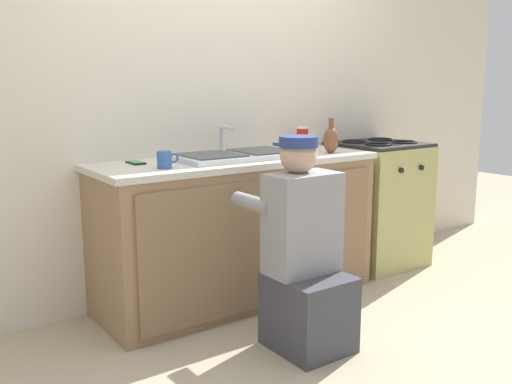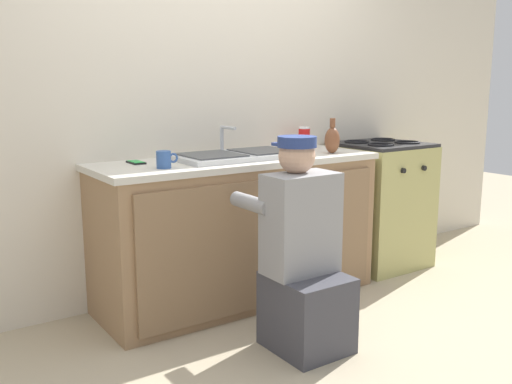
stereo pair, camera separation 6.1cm
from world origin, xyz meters
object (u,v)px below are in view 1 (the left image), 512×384
Objects in this scene: sink_double_basin at (237,155)px; vase_decorative at (331,139)px; cell_phone at (136,163)px; soda_cup_red at (302,138)px; coffee_mug at (165,160)px; plumber_person at (304,262)px; stove_range at (377,203)px.

sink_double_basin is 0.66m from vase_decorative.
vase_decorative is at bearing -12.45° from cell_phone.
sink_double_basin is at bearing -165.86° from soda_cup_red.
coffee_mug is (-1.22, -0.30, -0.03)m from soda_cup_red.
plumber_person is 1.10m from vase_decorative.
plumber_person is 7.89× the size of cell_phone.
cell_phone is at bearing 175.98° from stove_range.
vase_decorative is (0.64, -0.15, 0.07)m from sink_double_basin.
soda_cup_red is (0.66, 0.17, 0.06)m from sink_double_basin.
coffee_mug is (-0.56, -0.14, 0.03)m from sink_double_basin.
sink_double_basin is at bearing 167.09° from vase_decorative.
cell_phone is (-1.27, -0.04, -0.07)m from soda_cup_red.
soda_cup_red reaches higher than coffee_mug.
soda_cup_red reaches higher than stove_range.
stove_range is at bearing -0.10° from sink_double_basin.
coffee_mug is at bearing -166.35° from sink_double_basin.
plumber_person is 1.31m from soda_cup_red.
stove_range is at bearing 4.18° from coffee_mug.
vase_decorative is (-0.62, -0.15, 0.53)m from stove_range.
vase_decorative is 1.83× the size of coffee_mug.
plumber_person reaches higher than sink_double_basin.
stove_range is at bearing -15.63° from soda_cup_red.
cell_phone is at bearing 101.52° from coffee_mug.
cell_phone is (-0.52, 0.89, 0.46)m from plumber_person.
plumber_person is 0.93m from coffee_mug.
plumber_person is at bearing -53.18° from coffee_mug.
stove_range is at bearing 29.26° from plumber_person.
plumber_person reaches higher than coffee_mug.
soda_cup_red is at bearing 1.66° from cell_phone.
vase_decorative is (0.73, 0.61, 0.54)m from plumber_person.
vase_decorative is at bearing -12.91° from sink_double_basin.
vase_decorative reaches higher than stove_range.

